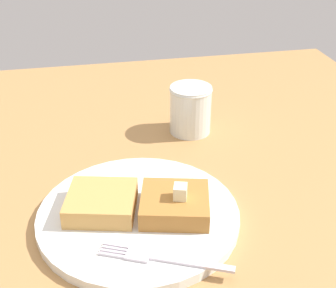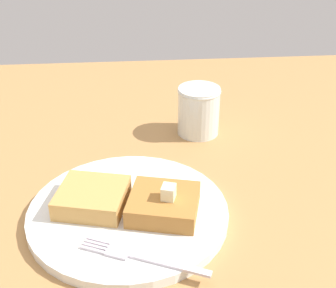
# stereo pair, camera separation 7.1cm
# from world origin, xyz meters

# --- Properties ---
(table_surface) EXTENTS (1.17, 1.17, 0.02)m
(table_surface) POSITION_xyz_m (0.00, 0.00, 0.01)
(table_surface) COLOR #AD7D48
(table_surface) RESTS_ON ground
(plate) EXTENTS (0.27, 0.27, 0.01)m
(plate) POSITION_xyz_m (-0.02, 0.02, 0.03)
(plate) COLOR white
(plate) RESTS_ON table_surface
(toast_slice_left) EXTENTS (0.11, 0.10, 0.03)m
(toast_slice_left) POSITION_xyz_m (-0.07, 0.03, 0.05)
(toast_slice_left) COLOR #AC7132
(toast_slice_left) RESTS_ON plate
(toast_slice_middle) EXTENTS (0.11, 0.10, 0.03)m
(toast_slice_middle) POSITION_xyz_m (0.03, 0.01, 0.05)
(toast_slice_middle) COLOR tan
(toast_slice_middle) RESTS_ON plate
(butter_pat_primary) EXTENTS (0.02, 0.02, 0.02)m
(butter_pat_primary) POSITION_xyz_m (-0.07, 0.04, 0.07)
(butter_pat_primary) COLOR #F3F1C8
(butter_pat_primary) RESTS_ON toast_slice_left
(fork) EXTENTS (0.15, 0.08, 0.00)m
(fork) POSITION_xyz_m (-0.03, 0.12, 0.04)
(fork) COLOR silver
(fork) RESTS_ON plate
(syrup_jar) EXTENTS (0.07, 0.07, 0.09)m
(syrup_jar) POSITION_xyz_m (-0.15, -0.21, 0.06)
(syrup_jar) COLOR #371706
(syrup_jar) RESTS_ON table_surface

